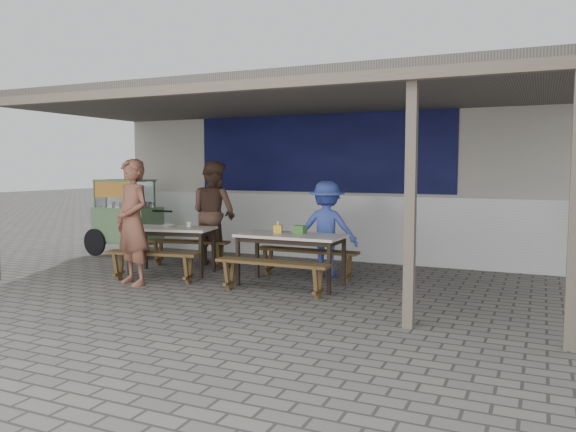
% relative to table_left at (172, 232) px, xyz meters
% --- Properties ---
extents(ground, '(60.00, 60.00, 0.00)m').
position_rel_table_left_xyz_m(ground, '(1.80, -0.59, -0.67)').
color(ground, '#615E58').
rests_on(ground, ground).
extents(back_wall, '(9.00, 1.28, 3.50)m').
position_rel_table_left_xyz_m(back_wall, '(1.80, 2.99, 1.05)').
color(back_wall, '#B6B4A3').
rests_on(back_wall, ground).
extents(warung_roof, '(9.00, 4.21, 2.81)m').
position_rel_table_left_xyz_m(warung_roof, '(1.82, 0.31, 2.05)').
color(warung_roof, '#57514B').
rests_on(warung_roof, ground).
extents(table_left, '(1.44, 0.91, 0.75)m').
position_rel_table_left_xyz_m(table_left, '(0.00, 0.00, 0.00)').
color(table_left, silver).
rests_on(table_left, ground).
extents(bench_left_street, '(1.47, 0.55, 0.45)m').
position_rel_table_left_xyz_m(bench_left_street, '(0.13, -0.66, -0.33)').
color(bench_left_street, brown).
rests_on(bench_left_street, ground).
extents(bench_left_wall, '(1.47, 0.55, 0.45)m').
position_rel_table_left_xyz_m(bench_left_wall, '(-0.13, 0.66, -0.33)').
color(bench_left_wall, brown).
rests_on(bench_left_wall, ground).
extents(table_right, '(1.53, 0.73, 0.75)m').
position_rel_table_left_xyz_m(table_right, '(2.13, -0.07, 0.01)').
color(table_right, silver).
rests_on(table_right, ground).
extents(bench_right_street, '(1.63, 0.29, 0.45)m').
position_rel_table_left_xyz_m(bench_right_street, '(2.13, -0.67, -0.33)').
color(bench_right_street, brown).
rests_on(bench_right_street, ground).
extents(bench_right_wall, '(1.63, 0.29, 0.45)m').
position_rel_table_left_xyz_m(bench_right_wall, '(2.13, 0.54, -0.33)').
color(bench_right_wall, brown).
rests_on(bench_right_wall, ground).
extents(vendor_cart, '(1.88, 0.77, 1.48)m').
position_rel_table_left_xyz_m(vendor_cart, '(-1.94, 1.19, 0.13)').
color(vendor_cart, '#6E9160').
rests_on(vendor_cart, ground).
extents(patron_street_side, '(0.78, 0.64, 1.83)m').
position_rel_table_left_xyz_m(patron_street_side, '(0.00, -0.94, 0.25)').
color(patron_street_side, brown).
rests_on(patron_street_side, ground).
extents(patron_wall_side, '(1.05, 0.92, 1.82)m').
position_rel_table_left_xyz_m(patron_wall_side, '(0.18, 0.99, 0.24)').
color(patron_wall_side, brown).
rests_on(patron_wall_side, ground).
extents(patron_right_table, '(1.05, 0.71, 1.50)m').
position_rel_table_left_xyz_m(patron_right_table, '(2.36, 0.80, 0.08)').
color(patron_right_table, '#4055BC').
rests_on(patron_right_table, ground).
extents(tissue_box, '(0.14, 0.14, 0.12)m').
position_rel_table_left_xyz_m(tissue_box, '(1.89, 0.02, 0.14)').
color(tissue_box, gold).
rests_on(tissue_box, table_right).
extents(donation_box, '(0.18, 0.13, 0.12)m').
position_rel_table_left_xyz_m(donation_box, '(2.20, 0.09, 0.14)').
color(donation_box, '#3E7734').
rests_on(donation_box, table_right).
extents(condiment_jar, '(0.08, 0.08, 0.09)m').
position_rel_table_left_xyz_m(condiment_jar, '(0.22, 0.17, 0.12)').
color(condiment_jar, white).
rests_on(condiment_jar, table_left).
extents(condiment_bowl, '(0.20, 0.20, 0.04)m').
position_rel_table_left_xyz_m(condiment_bowl, '(-0.10, 0.06, 0.10)').
color(condiment_bowl, silver).
rests_on(condiment_bowl, table_left).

